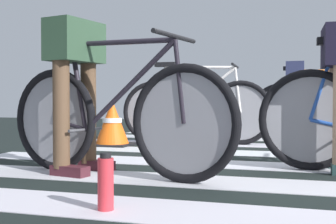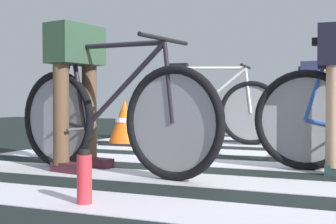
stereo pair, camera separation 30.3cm
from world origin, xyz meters
The scene contains 9 objects.
ground centered at (0.00, 0.00, 0.01)m, with size 18.00×14.00×0.02m.
crosswalk_markings centered at (-0.03, -0.01, 0.02)m, with size 5.37×5.74×0.00m.
bicycle_1_of_4 centered at (-1.18, -1.13, 0.41)m, with size 1.71×0.56×0.93m.
cyclist_1_of_4 centered at (-1.48, -1.07, 0.69)m, with size 0.38×0.45×1.03m.
bicycle_3_of_4 centered at (-1.17, 1.12, 0.41)m, with size 1.74×0.52×0.93m.
bicycle_4_of_4 centered at (0.23, 2.16, 0.41)m, with size 1.74×0.52×0.93m.
cyclist_4_of_4 centered at (-0.08, 2.16, 0.66)m, with size 0.31×0.41×0.99m.
water_bottle centered at (-0.84, -1.97, 0.14)m, with size 0.07×0.07×0.26m.
traffic_cone centered at (-1.99, 0.67, 0.26)m, with size 0.44×0.44×0.50m.
Camera 1 is at (0.00, -3.77, 0.52)m, focal length 47.25 mm.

